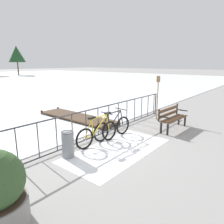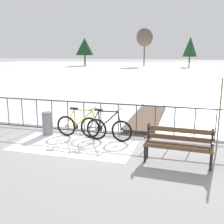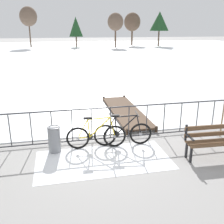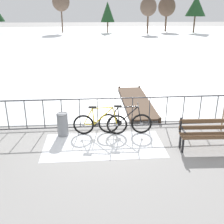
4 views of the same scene
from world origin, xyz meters
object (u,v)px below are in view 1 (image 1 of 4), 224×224
(bicycle_second, at_px, (98,133))
(oar_upright, at_px, (158,95))
(bicycle_near_railing, at_px, (113,127))
(park_bench, at_px, (172,116))
(trash_bin, at_px, (68,144))

(bicycle_second, height_order, oar_upright, oar_upright)
(bicycle_near_railing, height_order, park_bench, bicycle_near_railing)
(bicycle_near_railing, distance_m, trash_bin, 1.96)
(park_bench, relative_size, trash_bin, 2.21)
(oar_upright, bearing_deg, bicycle_second, 179.78)
(bicycle_near_railing, xyz_separation_m, trash_bin, (-1.96, -0.00, 0.00))
(trash_bin, xyz_separation_m, oar_upright, (5.15, -0.04, 0.76))
(park_bench, xyz_separation_m, oar_upright, (0.99, 1.14, 0.63))
(park_bench, xyz_separation_m, trash_bin, (-4.17, 1.18, -0.14))
(bicycle_second, bearing_deg, trash_bin, 178.90)
(bicycle_second, distance_m, trash_bin, 1.17)
(park_bench, bearing_deg, trash_bin, 164.18)
(trash_bin, bearing_deg, oar_upright, -0.42)
(bicycle_near_railing, bearing_deg, trash_bin, -179.87)
(bicycle_second, xyz_separation_m, oar_upright, (3.98, -0.02, 0.77))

